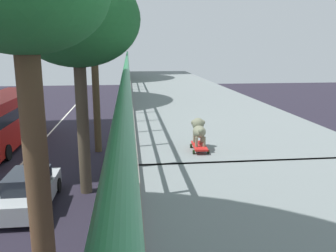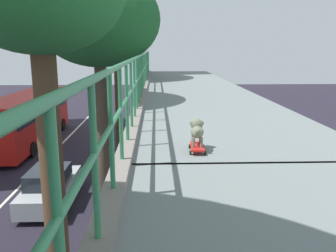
{
  "view_description": "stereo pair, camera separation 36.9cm",
  "coord_description": "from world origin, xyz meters",
  "px_view_note": "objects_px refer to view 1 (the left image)",
  "views": [
    {
      "loc": [
        -0.23,
        -3.7,
        6.5
      ],
      "look_at": [
        0.29,
        0.99,
        5.44
      ],
      "focal_mm": 37.5,
      "sensor_mm": 36.0,
      "label": 1
    },
    {
      "loc": [
        0.13,
        -3.73,
        6.5
      ],
      "look_at": [
        0.29,
        0.99,
        5.44
      ],
      "focal_mm": 37.5,
      "sensor_mm": 36.0,
      "label": 2
    }
  ],
  "objects_px": {
    "city_bus": "(1,119)",
    "small_dog": "(199,129)",
    "car_silver_fifth": "(30,191)",
    "toy_skateboard": "(199,146)"
  },
  "relations": [
    {
      "from": "city_bus",
      "to": "toy_skateboard",
      "type": "bearing_deg",
      "value": -64.55
    },
    {
      "from": "city_bus",
      "to": "toy_skateboard",
      "type": "relative_size",
      "value": 25.98
    },
    {
      "from": "city_bus",
      "to": "small_dog",
      "type": "relative_size",
      "value": 27.57
    },
    {
      "from": "car_silver_fifth",
      "to": "small_dog",
      "type": "bearing_deg",
      "value": -62.64
    },
    {
      "from": "city_bus",
      "to": "toy_skateboard",
      "type": "distance_m",
      "value": 21.93
    },
    {
      "from": "toy_skateboard",
      "to": "small_dog",
      "type": "xyz_separation_m",
      "value": [
        0.0,
        0.07,
        0.21
      ]
    },
    {
      "from": "toy_skateboard",
      "to": "small_dog",
      "type": "distance_m",
      "value": 0.22
    },
    {
      "from": "car_silver_fifth",
      "to": "toy_skateboard",
      "type": "bearing_deg",
      "value": -62.82
    },
    {
      "from": "city_bus",
      "to": "car_silver_fifth",
      "type": "bearing_deg",
      "value": -66.36
    },
    {
      "from": "car_silver_fifth",
      "to": "city_bus",
      "type": "bearing_deg",
      "value": 113.64
    }
  ]
}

